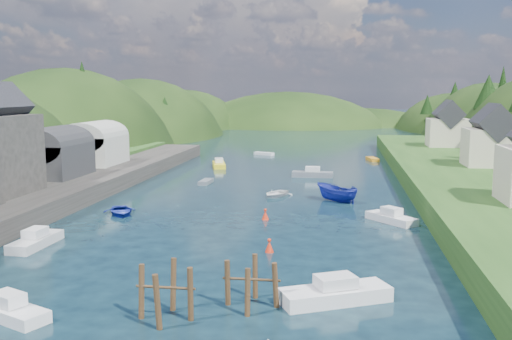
% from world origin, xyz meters
% --- Properties ---
extents(ground, '(600.00, 600.00, 0.00)m').
position_xyz_m(ground, '(0.00, 50.00, 0.00)').
color(ground, black).
rests_on(ground, ground).
extents(hillside_left, '(44.00, 245.56, 52.00)m').
position_xyz_m(hillside_left, '(-45.00, 75.00, -8.03)').
color(hillside_left, black).
rests_on(hillside_left, ground).
extents(far_hills, '(103.00, 68.00, 44.00)m').
position_xyz_m(far_hills, '(1.22, 174.01, -10.80)').
color(far_hills, black).
rests_on(far_hills, ground).
extents(hill_trees, '(91.81, 147.35, 12.82)m').
position_xyz_m(hill_trees, '(-0.13, 64.58, 11.14)').
color(hill_trees, black).
rests_on(hill_trees, ground).
extents(quay_left, '(12.00, 110.00, 2.00)m').
position_xyz_m(quay_left, '(-24.00, 20.00, 1.00)').
color(quay_left, '#2D2B28').
rests_on(quay_left, ground).
extents(boat_sheds, '(7.00, 21.00, 7.50)m').
position_xyz_m(boat_sheds, '(-26.00, 39.00, 5.27)').
color(boat_sheds, '#2D2D30').
rests_on(boat_sheds, quay_left).
extents(terrace_right, '(16.00, 120.00, 2.40)m').
position_xyz_m(terrace_right, '(25.00, 40.00, 1.20)').
color(terrace_right, '#234719').
rests_on(terrace_right, ground).
extents(right_bank_cottages, '(9.00, 59.24, 8.41)m').
position_xyz_m(right_bank_cottages, '(28.00, 48.33, 5.84)').
color(right_bank_cottages, beige).
rests_on(right_bank_cottages, terrace_right).
extents(piling_cluster_near, '(3.34, 3.10, 3.64)m').
position_xyz_m(piling_cluster_near, '(-0.33, -3.06, 1.25)').
color(piling_cluster_near, '#382314').
rests_on(piling_cluster_near, ground).
extents(piling_cluster_far, '(3.40, 3.15, 3.32)m').
position_xyz_m(piling_cluster_far, '(4.02, -0.47, 1.09)').
color(piling_cluster_far, '#382314').
rests_on(piling_cluster_far, ground).
extents(channel_buoy_near, '(0.70, 0.70, 1.10)m').
position_xyz_m(channel_buoy_near, '(3.64, 10.81, 0.48)').
color(channel_buoy_near, red).
rests_on(channel_buoy_near, ground).
extents(channel_buoy_far, '(0.70, 0.70, 1.10)m').
position_xyz_m(channel_buoy_far, '(1.83, 21.94, 0.48)').
color(channel_buoy_far, red).
rests_on(channel_buoy_far, ground).
extents(moored_boats, '(35.60, 96.54, 2.14)m').
position_xyz_m(moored_boats, '(-1.50, 19.88, 0.58)').
color(moored_boats, silver).
rests_on(moored_boats, ground).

